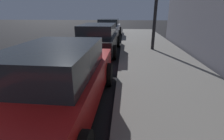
# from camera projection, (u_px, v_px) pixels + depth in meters

# --- Properties ---
(car_red) EXTENTS (2.04, 4.64, 1.43)m
(car_red) POSITION_uv_depth(u_px,v_px,m) (57.00, 81.00, 3.36)
(car_red) COLOR maroon
(car_red) RESTS_ON ground
(car_black) EXTENTS (2.15, 4.50, 1.43)m
(car_black) POSITION_uv_depth(u_px,v_px,m) (98.00, 38.00, 8.52)
(car_black) COLOR black
(car_black) RESTS_ON ground
(car_white) EXTENTS (2.05, 4.26, 1.43)m
(car_white) POSITION_uv_depth(u_px,v_px,m) (109.00, 28.00, 14.07)
(car_white) COLOR silver
(car_white) RESTS_ON ground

